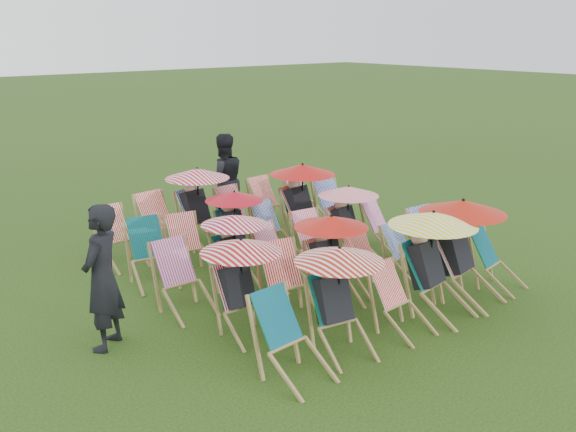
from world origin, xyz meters
TOP-DOWN VIEW (x-y plane):
  - ground at (0.00, 0.00)m, footprint 100.00×100.00m
  - deckchair_0 at (-2.09, -2.30)m, footprint 0.70×0.93m
  - deckchair_1 at (-1.25, -2.18)m, footprint 1.08×1.15m
  - deckchair_2 at (-0.29, -2.32)m, footprint 0.62×0.83m
  - deckchair_3 at (0.48, -2.22)m, footprint 1.20×1.29m
  - deckchair_4 at (1.19, -2.18)m, footprint 1.23×1.33m
  - deckchair_5 at (1.97, -2.25)m, footprint 0.69×0.87m
  - deckchair_6 at (-1.87, -1.05)m, footprint 1.04×1.09m
  - deckchair_7 at (-1.11, -1.06)m, footprint 0.82×1.01m
  - deckchair_8 at (-0.31, -1.04)m, footprint 1.05×1.11m
  - deckchair_9 at (0.40, -1.07)m, footprint 0.62×0.83m
  - deckchair_10 at (1.22, -1.13)m, footprint 0.64×0.83m
  - deckchair_11 at (1.95, -1.09)m, footprint 0.68×0.91m
  - deckchair_12 at (-2.12, -0.01)m, footprint 0.64×0.89m
  - deckchair_13 at (-1.15, 0.13)m, footprint 0.98×1.02m
  - deckchair_14 at (-0.45, -0.02)m, footprint 0.71×0.90m
  - deckchair_15 at (0.39, 0.05)m, footprint 0.69×0.90m
  - deckchair_16 at (1.23, 0.15)m, footprint 1.03×1.10m
  - deckchair_17 at (1.98, 0.04)m, footprint 0.69×0.87m
  - deckchair_18 at (-1.97, 1.21)m, footprint 0.79×0.99m
  - deckchair_19 at (-1.30, 1.22)m, footprint 0.75×0.93m
  - deckchair_20 at (-0.37, 1.27)m, footprint 0.98×1.04m
  - deckchair_21 at (0.38, 1.16)m, footprint 0.62×0.83m
  - deckchair_22 at (1.21, 1.30)m, footprint 1.19×1.29m
  - deckchair_23 at (1.98, 1.24)m, footprint 0.68×0.93m
  - deckchair_24 at (-1.97, 2.29)m, footprint 0.67×0.90m
  - deckchair_25 at (-1.09, 2.41)m, footprint 0.77×1.00m
  - deckchair_26 at (-0.35, 2.39)m, footprint 1.16×1.24m
  - deckchair_27 at (0.40, 2.27)m, footprint 0.65×0.88m
  - deckchair_28 at (1.30, 2.42)m, footprint 0.68×0.91m
  - deckchair_29 at (2.10, 2.29)m, footprint 0.75×0.93m
  - person_left at (-3.38, -0.29)m, footprint 0.79×0.75m
  - person_rear at (0.58, 3.02)m, footprint 1.06×0.92m

SIDE VIEW (x-z plane):
  - ground at x=0.00m, z-range 0.00..0.00m
  - deckchair_10 at x=1.22m, z-range 0.00..0.84m
  - deckchair_17 at x=1.98m, z-range 0.00..0.85m
  - deckchair_9 at x=0.40m, z-range 0.00..0.85m
  - deckchair_5 at x=1.97m, z-range 0.00..0.85m
  - deckchair_2 at x=-0.29m, z-range 0.00..0.87m
  - deckchair_21 at x=0.38m, z-range 0.00..0.87m
  - deckchair_14 at x=-0.45m, z-range 0.00..0.88m
  - deckchair_29 at x=2.10m, z-range 0.00..0.91m
  - deckchair_19 at x=-1.30m, z-range 0.00..0.91m
  - deckchair_15 at x=0.39m, z-range 0.00..0.92m
  - deckchair_27 at x=0.40m, z-range 0.00..0.92m
  - deckchair_24 at x=-1.97m, z-range 0.00..0.94m
  - deckchair_28 at x=1.30m, z-range 0.00..0.95m
  - deckchair_11 at x=1.95m, z-range 0.00..0.95m
  - deckchair_0 at x=-2.09m, z-range 0.00..0.96m
  - deckchair_12 at x=-2.12m, z-range 0.00..0.96m
  - deckchair_18 at x=-1.97m, z-range 0.00..0.97m
  - deckchair_7 at x=-1.11m, z-range 0.00..0.98m
  - deckchair_23 at x=1.98m, z-range 0.00..0.98m
  - deckchair_25 at x=-1.09m, z-range 0.00..1.01m
  - deckchair_13 at x=-1.15m, z-range 0.03..1.20m
  - deckchair_20 at x=-0.37m, z-range 0.03..1.20m
  - deckchair_16 at x=1.23m, z-range 0.03..1.25m
  - deckchair_6 at x=-1.87m, z-range 0.03..1.26m
  - deckchair_8 at x=-0.31m, z-range 0.03..1.28m
  - deckchair_1 at x=-1.25m, z-range 0.04..1.32m
  - deckchair_26 at x=-0.35m, z-range 0.04..1.41m
  - deckchair_22 at x=1.21m, z-range 0.04..1.45m
  - deckchair_3 at x=0.48m, z-range 0.04..1.46m
  - deckchair_4 at x=1.19m, z-range 0.04..1.50m
  - person_left at x=-3.38m, z-range 0.00..1.82m
  - person_rear at x=0.58m, z-range 0.00..1.85m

